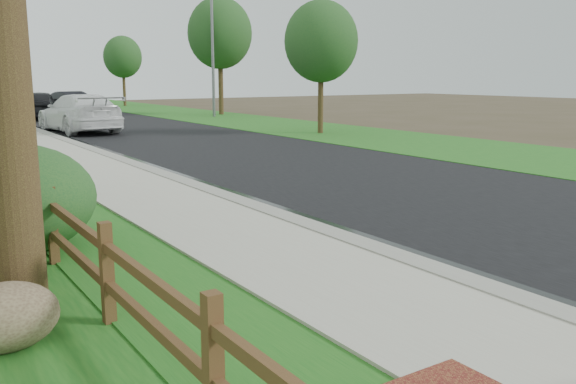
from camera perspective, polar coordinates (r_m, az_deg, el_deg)
ground at (r=6.68m, az=24.57°, el=-12.54°), size 120.00×120.00×0.00m
road at (r=39.49m, az=-18.88°, el=6.61°), size 8.00×90.00×0.02m
curb at (r=38.65m, az=-24.94°, el=6.18°), size 0.40×90.00×0.12m
wet_gutter at (r=38.71m, az=-24.42°, el=6.17°), size 0.50×90.00×0.00m
verge_far at (r=41.76m, az=-9.63°, el=7.25°), size 6.00×90.00×0.04m
ranch_fence at (r=9.89m, az=-22.71°, el=-1.21°), size 0.12×16.92×1.10m
white_suv at (r=29.19m, az=-18.94°, el=7.01°), size 2.78×6.02×1.70m
dark_car_mid at (r=38.90m, az=-22.26°, el=7.58°), size 3.20×5.24×1.67m
dark_car_far at (r=43.33m, az=-19.44°, el=7.89°), size 2.83×4.73×1.47m
streetlight at (r=38.01m, az=-7.34°, el=14.35°), size 2.00×0.48×8.66m
boulder at (r=6.36m, az=-24.94°, el=-10.58°), size 1.07×0.86×0.65m
shrub_b at (r=9.55m, az=-24.25°, el=-0.63°), size 3.01×3.01×1.59m
tree_near_right at (r=26.97m, az=3.12°, el=13.87°), size 3.18×3.18×5.72m
tree_mid_right at (r=40.22m, az=-6.40°, el=14.54°), size 4.10×4.10×7.44m
tree_far_right at (r=53.20m, az=-15.21°, el=12.09°), size 3.12×3.12×5.75m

